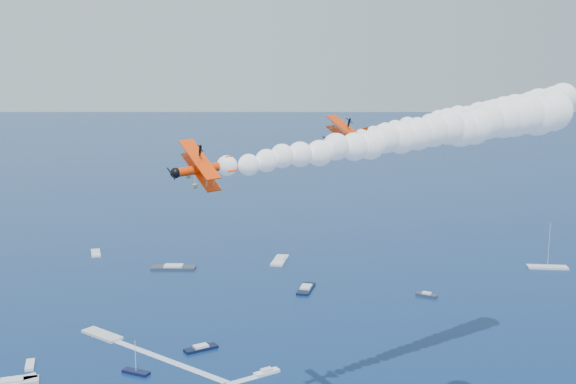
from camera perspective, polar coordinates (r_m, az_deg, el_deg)
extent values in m
cube|color=silver|center=(194.70, -14.62, -10.96)|extent=(11.29, 11.95, 0.70)
cube|color=white|center=(167.73, -1.71, -14.20)|extent=(6.34, 4.18, 0.70)
cube|color=black|center=(171.35, -12.04, -13.88)|extent=(6.63, 5.47, 0.70)
cube|color=silver|center=(262.70, 20.01, -5.65)|extent=(14.09, 7.84, 0.70)
cube|color=silver|center=(173.89, -21.17, -14.01)|extent=(11.69, 5.24, 0.70)
cube|color=white|center=(181.66, -19.91, -12.85)|extent=(2.55, 6.21, 0.70)
cube|color=white|center=(274.04, -15.10, -4.72)|extent=(4.39, 10.30, 0.70)
cube|color=black|center=(224.38, 1.45, -7.73)|extent=(8.19, 12.49, 0.70)
cube|color=#303440|center=(222.48, 11.01, -8.08)|extent=(6.17, 5.70, 0.70)
cube|color=silver|center=(255.20, -0.67, -5.47)|extent=(8.73, 14.29, 0.70)
cube|color=black|center=(181.51, -6.97, -12.30)|extent=(8.78, 5.62, 0.70)
cube|color=white|center=(174.47, -20.83, -13.90)|extent=(9.06, 6.33, 0.70)
cube|color=#303740|center=(249.69, -9.13, -5.97)|extent=(15.70, 7.58, 0.70)
cube|color=white|center=(176.63, -9.52, -13.14)|extent=(26.85, 29.64, 0.04)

